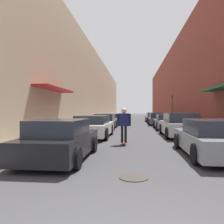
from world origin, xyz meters
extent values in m
plane|color=#38383A|center=(0.00, 25.57, 0.00)|extent=(140.61, 140.61, 0.00)
cube|color=gray|center=(-4.49, 31.96, 0.06)|extent=(1.80, 63.91, 0.12)
cube|color=gray|center=(4.49, 31.96, 0.06)|extent=(1.80, 63.91, 0.12)
cube|color=tan|center=(-7.39, 31.96, 4.90)|extent=(4.00, 63.91, 9.81)
cube|color=maroon|center=(-4.99, 11.18, 2.90)|extent=(1.00, 4.80, 0.12)
cube|color=brown|center=(7.39, 31.96, 5.48)|extent=(4.00, 63.91, 10.95)
cube|color=#1E6038|center=(4.99, 11.18, 2.90)|extent=(1.00, 4.80, 0.12)
cube|color=black|center=(-2.46, 4.95, 0.48)|extent=(1.75, 3.97, 0.63)
cube|color=#232833|center=(-2.46, 4.75, 1.05)|extent=(1.53, 2.07, 0.50)
cylinder|color=black|center=(-3.31, 6.18, 0.30)|extent=(0.18, 0.60, 0.60)
cylinder|color=black|center=(-1.61, 6.18, 0.30)|extent=(0.18, 0.60, 0.60)
cylinder|color=black|center=(-3.31, 3.72, 0.30)|extent=(0.18, 0.60, 0.60)
cylinder|color=black|center=(-1.61, 3.72, 0.30)|extent=(0.18, 0.60, 0.60)
cube|color=silver|center=(-2.47, 10.70, 0.50)|extent=(2.02, 4.39, 0.64)
cube|color=#232833|center=(-2.47, 10.49, 1.05)|extent=(1.74, 2.30, 0.46)
cylinder|color=black|center=(-3.40, 12.05, 0.34)|extent=(0.18, 0.67, 0.67)
cylinder|color=black|center=(-1.54, 12.05, 0.34)|extent=(0.18, 0.67, 0.67)
cylinder|color=black|center=(-3.40, 9.36, 0.34)|extent=(0.18, 0.67, 0.67)
cylinder|color=black|center=(-1.54, 9.36, 0.34)|extent=(0.18, 0.67, 0.67)
cube|color=#515459|center=(-2.54, 16.47, 0.48)|extent=(1.73, 4.22, 0.56)
cube|color=#232833|center=(-2.54, 16.26, 1.01)|extent=(1.51, 2.20, 0.52)
cylinder|color=black|center=(-3.37, 17.77, 0.36)|extent=(0.18, 0.72, 0.72)
cylinder|color=black|center=(-1.70, 17.77, 0.36)|extent=(0.18, 0.72, 0.72)
cylinder|color=black|center=(-3.37, 15.17, 0.36)|extent=(0.18, 0.72, 0.72)
cylinder|color=black|center=(-1.70, 15.17, 0.36)|extent=(0.18, 0.72, 0.72)
cube|color=#B7B7BC|center=(-2.56, 21.94, 0.47)|extent=(1.95, 4.36, 0.61)
cube|color=#232833|center=(-2.56, 21.72, 1.00)|extent=(1.72, 2.27, 0.44)
cylinder|color=black|center=(-3.52, 23.29, 0.31)|extent=(0.18, 0.62, 0.62)
cylinder|color=black|center=(-1.61, 23.29, 0.31)|extent=(0.18, 0.62, 0.62)
cylinder|color=black|center=(-3.52, 20.59, 0.31)|extent=(0.18, 0.62, 0.62)
cylinder|color=black|center=(-1.61, 20.59, 0.31)|extent=(0.18, 0.62, 0.62)
cube|color=gray|center=(2.61, 5.90, 0.48)|extent=(1.91, 4.32, 0.62)
cube|color=#232833|center=(2.61, 5.69, 1.03)|extent=(1.67, 2.26, 0.48)
cylinder|color=black|center=(1.70, 7.24, 0.31)|extent=(0.18, 0.62, 0.62)
cylinder|color=black|center=(3.53, 7.24, 0.31)|extent=(0.18, 0.62, 0.62)
cylinder|color=black|center=(1.70, 4.57, 0.31)|extent=(0.18, 0.62, 0.62)
cube|color=#B7B7BC|center=(2.64, 11.49, 0.53)|extent=(1.90, 4.29, 0.70)
cube|color=#232833|center=(2.64, 11.28, 1.15)|extent=(1.66, 2.24, 0.55)
cylinder|color=black|center=(1.72, 12.82, 0.33)|extent=(0.18, 0.67, 0.67)
cylinder|color=black|center=(3.55, 12.82, 0.33)|extent=(0.18, 0.67, 0.67)
cylinder|color=black|center=(1.72, 10.17, 0.33)|extent=(0.18, 0.67, 0.67)
cylinder|color=black|center=(3.55, 10.17, 0.33)|extent=(0.18, 0.67, 0.67)
cube|color=gray|center=(2.60, 16.70, 0.47)|extent=(1.82, 4.54, 0.57)
cube|color=#232833|center=(2.60, 16.48, 1.01)|extent=(1.58, 2.37, 0.50)
cylinder|color=black|center=(1.74, 18.10, 0.34)|extent=(0.18, 0.68, 0.68)
cylinder|color=black|center=(3.46, 18.10, 0.34)|extent=(0.18, 0.68, 0.68)
cylinder|color=black|center=(1.74, 15.30, 0.34)|extent=(0.18, 0.68, 0.68)
cylinder|color=black|center=(3.46, 15.30, 0.34)|extent=(0.18, 0.68, 0.68)
cube|color=#515459|center=(2.47, 21.94, 0.47)|extent=(2.01, 4.31, 0.56)
cube|color=#232833|center=(2.47, 21.72, 1.01)|extent=(1.73, 2.26, 0.54)
cylinder|color=black|center=(1.54, 23.26, 0.34)|extent=(0.18, 0.68, 0.68)
cylinder|color=black|center=(3.40, 23.26, 0.34)|extent=(0.18, 0.68, 0.68)
cylinder|color=black|center=(1.54, 20.62, 0.34)|extent=(0.18, 0.68, 0.68)
cylinder|color=black|center=(3.40, 20.62, 0.34)|extent=(0.18, 0.68, 0.68)
cube|color=#515459|center=(2.49, 27.84, 0.50)|extent=(1.95, 4.52, 0.66)
cube|color=#232833|center=(2.49, 27.62, 1.06)|extent=(1.67, 2.37, 0.44)
cylinder|color=black|center=(1.59, 29.23, 0.31)|extent=(0.18, 0.63, 0.63)
cylinder|color=black|center=(3.38, 29.23, 0.31)|extent=(0.18, 0.63, 0.63)
cylinder|color=black|center=(1.59, 26.46, 0.31)|extent=(0.18, 0.63, 0.63)
cylinder|color=black|center=(3.38, 26.46, 0.31)|extent=(0.18, 0.63, 0.63)
cube|color=brown|center=(-0.55, 8.17, 0.07)|extent=(0.20, 0.78, 0.02)
cylinder|color=beige|center=(-0.63, 8.42, 0.03)|extent=(0.03, 0.06, 0.06)
cylinder|color=beige|center=(-0.48, 8.42, 0.03)|extent=(0.03, 0.06, 0.06)
cylinder|color=beige|center=(-0.63, 7.92, 0.03)|extent=(0.03, 0.06, 0.06)
cylinder|color=beige|center=(-0.48, 7.92, 0.03)|extent=(0.03, 0.06, 0.06)
cylinder|color=black|center=(-0.64, 8.17, 0.46)|extent=(0.12, 0.12, 0.78)
cylinder|color=black|center=(-0.47, 8.17, 0.46)|extent=(0.12, 0.12, 0.78)
cube|color=#191E4C|center=(-0.55, 8.17, 1.15)|extent=(0.46, 0.21, 0.60)
sphere|color=beige|center=(-0.55, 8.17, 1.57)|extent=(0.25, 0.25, 0.25)
cylinder|color=#191E4C|center=(-0.83, 8.17, 1.15)|extent=(0.09, 0.09, 0.56)
cylinder|color=#191E4C|center=(-0.28, 8.17, 1.15)|extent=(0.09, 0.09, 0.56)
cylinder|color=#332D28|center=(-0.10, 3.18, 0.01)|extent=(0.70, 0.70, 0.02)
cylinder|color=#2D2D2D|center=(4.82, 26.93, 1.87)|extent=(0.10, 0.10, 3.50)
cube|color=#332D0F|center=(4.82, 26.93, 3.39)|extent=(0.16, 0.16, 0.45)
sphere|color=red|center=(4.82, 26.84, 3.51)|extent=(0.11, 0.11, 0.11)
camera|label=1|loc=(-0.09, -1.98, 1.60)|focal=35.00mm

